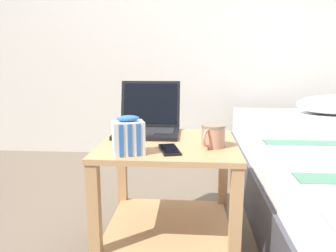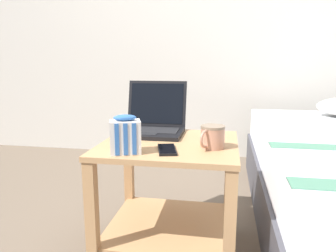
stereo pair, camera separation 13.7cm
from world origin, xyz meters
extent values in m
plane|color=brown|center=(0.00, 0.00, 0.00)|extent=(8.00, 8.00, 0.00)
cube|color=beige|center=(0.00, 1.62, 1.25)|extent=(8.00, 0.05, 2.50)
cube|color=tan|center=(0.00, 0.00, 0.51)|extent=(0.58, 0.56, 0.02)
cube|color=tan|center=(0.00, 0.00, 0.13)|extent=(0.54, 0.52, 0.02)
cube|color=tan|center=(-0.27, -0.25, 0.25)|extent=(0.04, 0.04, 0.50)
cube|color=tan|center=(0.27, -0.25, 0.25)|extent=(0.04, 0.04, 0.50)
cube|color=tan|center=(-0.27, 0.25, 0.25)|extent=(0.04, 0.04, 0.50)
cube|color=tan|center=(0.27, 0.25, 0.25)|extent=(0.04, 0.04, 0.50)
cube|color=black|center=(-0.11, 0.13, 0.53)|extent=(0.30, 0.24, 0.02)
cube|color=#232326|center=(-0.11, 0.14, 0.54)|extent=(0.26, 0.13, 0.00)
cube|color=#232326|center=(-0.11, 0.06, 0.54)|extent=(0.08, 0.05, 0.00)
cube|color=black|center=(-0.11, 0.27, 0.65)|extent=(0.30, 0.07, 0.23)
cube|color=black|center=(-0.11, 0.27, 0.66)|extent=(0.27, 0.05, 0.20)
cube|color=green|center=(-0.12, 0.26, 0.59)|extent=(0.05, 0.01, 0.02)
cube|color=red|center=(-0.13, 0.29, 0.69)|extent=(0.03, 0.01, 0.04)
cube|color=blue|center=(-0.13, 0.28, 0.67)|extent=(0.03, 0.01, 0.03)
cylinder|color=tan|center=(0.19, -0.06, 0.57)|extent=(0.10, 0.10, 0.09)
cylinder|color=#7F6B56|center=(0.19, -0.06, 0.61)|extent=(0.10, 0.10, 0.01)
cylinder|color=black|center=(0.19, -0.06, 0.60)|extent=(0.09, 0.09, 0.01)
torus|color=tan|center=(0.16, -0.11, 0.57)|extent=(0.05, 0.07, 0.07)
cube|color=silver|center=(-0.14, -0.19, 0.59)|extent=(0.14, 0.12, 0.13)
cube|color=#3366B2|center=(-0.15, -0.24, 0.59)|extent=(0.02, 0.01, 0.12)
cube|color=#3366B2|center=(-0.12, -0.23, 0.59)|extent=(0.02, 0.01, 0.12)
cube|color=#3366B2|center=(-0.09, -0.22, 0.59)|extent=(0.02, 0.01, 0.12)
ellipsoid|color=#3366B2|center=(-0.14, -0.19, 0.66)|extent=(0.10, 0.07, 0.02)
cube|color=black|center=(0.01, -0.14, 0.53)|extent=(0.10, 0.17, 0.01)
cube|color=black|center=(0.01, -0.14, 0.53)|extent=(0.09, 0.15, 0.00)
camera|label=1|loc=(0.10, -1.38, 0.87)|focal=35.00mm
camera|label=2|loc=(0.24, -1.36, 0.87)|focal=35.00mm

